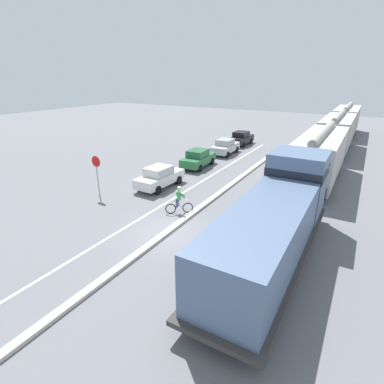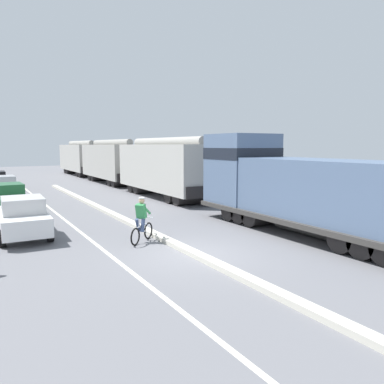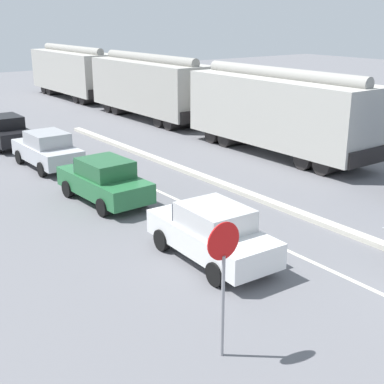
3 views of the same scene
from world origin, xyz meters
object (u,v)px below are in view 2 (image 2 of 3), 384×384
hopper_car_lead (165,168)px  cyclist (142,221)px  hopper_car_middle (111,162)px  parked_car_silver (2,188)px  locomotive (294,189)px  parked_car_green (7,198)px  parked_car_white (23,217)px  hopper_car_trailing (81,158)px

hopper_car_lead → cyclist: (-6.30, -10.60, -1.26)m
hopper_car_middle → parked_car_silver: hopper_car_middle is taller
hopper_car_lead → hopper_car_middle: size_ratio=1.00×
locomotive → hopper_car_middle: locomotive is taller
parked_car_silver → cyclist: (3.68, -15.02, 0.00)m
hopper_car_middle → cyclist: size_ratio=6.18×
parked_car_green → cyclist: bearing=-67.7°
parked_car_white → cyclist: cyclist is taller
parked_car_white → parked_car_green: (-0.10, 6.15, 0.00)m
cyclist → hopper_car_middle: bearing=74.2°
hopper_car_trailing → parked_car_white: (-10.03, -30.63, -1.26)m
hopper_car_lead → hopper_car_middle: (0.00, 11.60, 0.00)m
locomotive → parked_car_green: 14.90m
locomotive → cyclist: (-6.30, 1.56, -0.98)m
hopper_car_trailing → cyclist: bearing=-100.6°
hopper_car_middle → parked_car_silver: bearing=-144.3°
parked_car_silver → parked_car_green: bearing=-91.5°
hopper_car_trailing → parked_car_green: (-10.13, -24.48, -1.26)m
locomotive → parked_car_white: (-10.03, 4.72, -0.98)m
parked_car_white → hopper_car_lead: bearing=36.5°
hopper_car_lead → cyclist: size_ratio=6.18×
locomotive → parked_car_white: locomotive is taller
hopper_car_lead → hopper_car_trailing: size_ratio=1.00×
hopper_car_middle → parked_car_green: bearing=-128.2°
hopper_car_trailing → parked_car_silver: hopper_car_trailing is taller
locomotive → parked_car_white: size_ratio=2.73×
parked_car_white → parked_car_silver: (0.05, 11.85, 0.00)m
parked_car_silver → cyclist: bearing=-76.2°
locomotive → hopper_car_middle: (0.00, 23.76, 0.28)m
locomotive → parked_car_green: bearing=133.0°
hopper_car_middle → parked_car_white: 21.55m
parked_car_white → hopper_car_trailing: bearing=71.9°
hopper_car_lead → cyclist: bearing=-120.7°
hopper_car_middle → parked_car_silver: (-9.98, -7.18, -1.26)m
hopper_car_trailing → parked_car_silver: (-9.98, -18.78, -1.26)m
hopper_car_lead → hopper_car_middle: same height
locomotive → hopper_car_lead: (0.00, 12.16, 0.28)m
locomotive → parked_car_silver: 19.37m
parked_car_white → parked_car_green: size_ratio=1.00×
parked_car_silver → locomotive: bearing=-59.0°
parked_car_green → parked_car_silver: same height
parked_car_silver → cyclist: 15.46m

